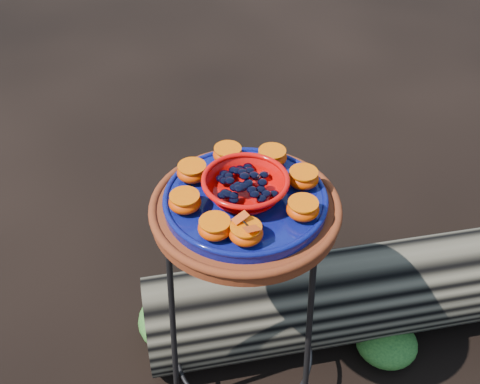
# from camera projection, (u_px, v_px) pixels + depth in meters

# --- Properties ---
(ground) EXTENTS (60.00, 60.00, 0.00)m
(ground) POSITION_uv_depth(u_px,v_px,m) (244.00, 380.00, 1.90)
(ground) COLOR black
(plant_stand) EXTENTS (0.44, 0.44, 0.70)m
(plant_stand) POSITION_uv_depth(u_px,v_px,m) (245.00, 309.00, 1.67)
(plant_stand) COLOR black
(plant_stand) RESTS_ON ground
(terracotta_saucer) EXTENTS (0.45, 0.45, 0.04)m
(terracotta_saucer) POSITION_uv_depth(u_px,v_px,m) (245.00, 211.00, 1.43)
(terracotta_saucer) COLOR #5A1B14
(terracotta_saucer) RESTS_ON plant_stand
(cobalt_plate) EXTENTS (0.38, 0.38, 0.03)m
(cobalt_plate) POSITION_uv_depth(u_px,v_px,m) (245.00, 201.00, 1.41)
(cobalt_plate) COLOR #030135
(cobalt_plate) RESTS_ON terracotta_saucer
(red_bowl) EXTENTS (0.19, 0.19, 0.05)m
(red_bowl) POSITION_uv_depth(u_px,v_px,m) (245.00, 188.00, 1.39)
(red_bowl) COLOR #C70704
(red_bowl) RESTS_ON cobalt_plate
(glass_gems) EXTENTS (0.15, 0.15, 0.03)m
(glass_gems) POSITION_uv_depth(u_px,v_px,m) (246.00, 175.00, 1.36)
(glass_gems) COLOR black
(glass_gems) RESTS_ON red_bowl
(orange_half_0) EXTENTS (0.07, 0.07, 0.04)m
(orange_half_0) POSITION_uv_depth(u_px,v_px,m) (246.00, 233.00, 1.28)
(orange_half_0) COLOR #C11200
(orange_half_0) RESTS_ON cobalt_plate
(orange_half_1) EXTENTS (0.07, 0.07, 0.04)m
(orange_half_1) POSITION_uv_depth(u_px,v_px,m) (303.00, 209.00, 1.34)
(orange_half_1) COLOR #C11200
(orange_half_1) RESTS_ON cobalt_plate
(orange_half_2) EXTENTS (0.07, 0.07, 0.04)m
(orange_half_2) POSITION_uv_depth(u_px,v_px,m) (303.00, 178.00, 1.43)
(orange_half_2) COLOR #C11200
(orange_half_2) RESTS_ON cobalt_plate
(orange_half_3) EXTENTS (0.07, 0.07, 0.04)m
(orange_half_3) POSITION_uv_depth(u_px,v_px,m) (272.00, 157.00, 1.49)
(orange_half_3) COLOR #C11200
(orange_half_3) RESTS_ON cobalt_plate
(orange_half_4) EXTENTS (0.07, 0.07, 0.04)m
(orange_half_4) POSITION_uv_depth(u_px,v_px,m) (228.00, 155.00, 1.50)
(orange_half_4) COLOR #C11200
(orange_half_4) RESTS_ON cobalt_plate
(orange_half_5) EXTENTS (0.07, 0.07, 0.04)m
(orange_half_5) POSITION_uv_depth(u_px,v_px,m) (192.00, 172.00, 1.44)
(orange_half_5) COLOR #C11200
(orange_half_5) RESTS_ON cobalt_plate
(orange_half_6) EXTENTS (0.07, 0.07, 0.04)m
(orange_half_6) POSITION_uv_depth(u_px,v_px,m) (185.00, 202.00, 1.36)
(orange_half_6) COLOR #C11200
(orange_half_6) RESTS_ON cobalt_plate
(orange_half_7) EXTENTS (0.07, 0.07, 0.04)m
(orange_half_7) POSITION_uv_depth(u_px,v_px,m) (215.00, 228.00, 1.29)
(orange_half_7) COLOR #C11200
(orange_half_7) RESTS_ON cobalt_plate
(butterfly) EXTENTS (0.09, 0.09, 0.01)m
(butterfly) POSITION_uv_depth(u_px,v_px,m) (246.00, 224.00, 1.26)
(butterfly) COLOR #C63C0D
(butterfly) RESTS_ON orange_half_0
(driftwood_log) EXTENTS (1.70, 0.93, 0.31)m
(driftwood_log) POSITION_uv_depth(u_px,v_px,m) (396.00, 287.00, 1.99)
(driftwood_log) COLOR black
(driftwood_log) RESTS_ON ground
(foliage_left) EXTENTS (0.26, 0.26, 0.13)m
(foliage_left) POSITION_uv_depth(u_px,v_px,m) (177.00, 318.00, 2.00)
(foliage_left) COLOR #164117
(foliage_left) RESTS_ON ground
(foliage_right) EXTENTS (0.20, 0.20, 0.10)m
(foliage_right) POSITION_uv_depth(u_px,v_px,m) (387.00, 342.00, 1.95)
(foliage_right) COLOR #164117
(foliage_right) RESTS_ON ground
(foliage_back) EXTENTS (0.31, 0.31, 0.16)m
(foliage_back) POSITION_uv_depth(u_px,v_px,m) (251.00, 250.00, 2.22)
(foliage_back) COLOR #164117
(foliage_back) RESTS_ON ground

